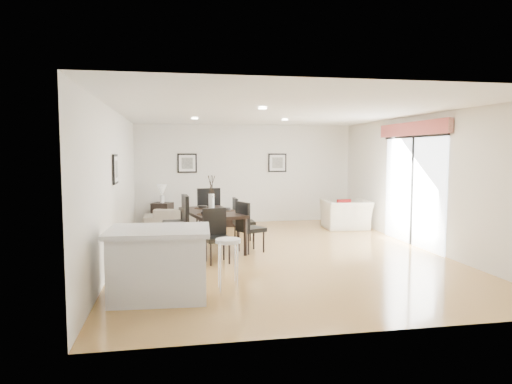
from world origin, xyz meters
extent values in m
plane|color=tan|center=(0.00, 0.00, 0.00)|extent=(8.00, 8.00, 0.00)
cube|color=white|center=(0.00, 4.00, 1.35)|extent=(6.00, 0.04, 2.70)
cube|color=white|center=(0.00, -4.00, 1.35)|extent=(6.00, 0.04, 2.70)
cube|color=white|center=(-3.00, 0.00, 1.35)|extent=(0.04, 8.00, 2.70)
cube|color=white|center=(3.00, 0.00, 1.35)|extent=(0.04, 8.00, 2.70)
cube|color=white|center=(0.00, 0.00, 2.70)|extent=(6.00, 8.00, 0.02)
imported|color=gray|center=(-1.72, 2.92, 0.29)|extent=(1.99, 0.82, 0.57)
imported|color=beige|center=(2.34, 2.40, 0.36)|extent=(1.17, 1.03, 0.73)
imported|color=#344E21|center=(5.87, 1.58, 0.37)|extent=(0.45, 0.45, 0.74)
cube|color=black|center=(-1.23, 0.62, 0.73)|extent=(1.29, 1.99, 0.06)
cylinder|color=black|center=(-1.43, -0.30, 0.35)|extent=(0.07, 0.07, 0.70)
cylinder|color=black|center=(-1.80, 1.37, 0.35)|extent=(0.07, 0.07, 0.70)
cylinder|color=black|center=(-0.65, -0.13, 0.35)|extent=(0.07, 0.07, 0.70)
cylinder|color=black|center=(-1.02, 1.55, 0.35)|extent=(0.07, 0.07, 0.70)
cube|color=black|center=(-1.96, 0.17, 0.51)|extent=(0.53, 0.53, 0.09)
cube|color=black|center=(-1.74, 0.18, 0.83)|extent=(0.09, 0.51, 0.61)
cylinder|color=black|center=(-2.17, 0.35, 0.23)|extent=(0.04, 0.04, 0.46)
cylinder|color=black|center=(-1.77, 0.38, 0.23)|extent=(0.04, 0.04, 0.46)
cylinder|color=black|center=(-2.15, -0.04, 0.23)|extent=(0.04, 0.04, 0.46)
cylinder|color=black|center=(-1.75, -0.02, 0.23)|extent=(0.04, 0.04, 0.46)
cube|color=black|center=(-1.96, 1.08, 0.47)|extent=(0.52, 0.52, 0.08)
cube|color=black|center=(-1.76, 1.10, 0.77)|extent=(0.11, 0.48, 0.57)
cylinder|color=black|center=(-2.16, 1.25, 0.22)|extent=(0.04, 0.04, 0.43)
cylinder|color=black|center=(-1.79, 1.29, 0.22)|extent=(0.04, 0.04, 0.43)
cylinder|color=black|center=(-2.13, 0.88, 0.22)|extent=(0.04, 0.04, 0.43)
cylinder|color=black|center=(-1.76, 0.92, 0.22)|extent=(0.04, 0.04, 0.43)
cube|color=black|center=(-0.49, 0.17, 0.45)|extent=(0.59, 0.59, 0.08)
cube|color=black|center=(-0.67, 0.09, 0.73)|extent=(0.23, 0.43, 0.53)
cylinder|color=black|center=(-0.26, 0.07, 0.20)|extent=(0.03, 0.03, 0.41)
cylinder|color=black|center=(-0.59, -0.06, 0.20)|extent=(0.03, 0.03, 0.41)
cylinder|color=black|center=(-0.40, 0.40, 0.20)|extent=(0.03, 0.03, 0.41)
cylinder|color=black|center=(-0.72, 0.26, 0.20)|extent=(0.03, 0.03, 0.41)
cube|color=black|center=(-0.49, 1.08, 0.44)|extent=(0.45, 0.45, 0.08)
cube|color=black|center=(-0.68, 1.08, 0.71)|extent=(0.07, 0.44, 0.52)
cylinder|color=black|center=(-0.32, 0.92, 0.20)|extent=(0.03, 0.03, 0.40)
cylinder|color=black|center=(-0.66, 0.91, 0.20)|extent=(0.03, 0.03, 0.40)
cylinder|color=black|center=(-0.33, 1.26, 0.20)|extent=(0.03, 0.03, 0.40)
cylinder|color=black|center=(-0.67, 1.25, 0.20)|extent=(0.03, 0.03, 0.40)
cube|color=black|center=(-1.23, -0.60, 0.43)|extent=(0.50, 0.50, 0.07)
cube|color=black|center=(-1.26, -0.42, 0.70)|extent=(0.43, 0.13, 0.51)
cylinder|color=black|center=(-1.36, -0.79, 0.19)|extent=(0.03, 0.03, 0.39)
cylinder|color=black|center=(-1.42, -0.46, 0.19)|extent=(0.03, 0.03, 0.39)
cylinder|color=black|center=(-1.03, -0.73, 0.19)|extent=(0.03, 0.03, 0.39)
cylinder|color=black|center=(-1.09, -0.40, 0.19)|extent=(0.03, 0.03, 0.39)
cube|color=black|center=(-1.23, 1.85, 0.52)|extent=(0.57, 0.57, 0.09)
cube|color=black|center=(-1.20, 1.62, 0.84)|extent=(0.52, 0.12, 0.62)
cylinder|color=black|center=(-1.05, 2.07, 0.24)|extent=(0.04, 0.04, 0.47)
cylinder|color=black|center=(-1.01, 1.67, 0.24)|extent=(0.04, 0.04, 0.47)
cylinder|color=black|center=(-1.45, 2.03, 0.24)|extent=(0.04, 0.04, 0.47)
cylinder|color=black|center=(-1.41, 1.63, 0.24)|extent=(0.04, 0.04, 0.47)
cylinder|color=white|center=(-1.23, 0.62, 0.94)|extent=(0.12, 0.12, 0.35)
cylinder|color=#302115|center=(-0.93, 0.62, 0.77)|extent=(0.34, 0.34, 0.01)
cylinder|color=black|center=(-0.93, 0.62, 0.80)|extent=(0.18, 0.18, 0.05)
cylinder|color=#302115|center=(-1.38, 1.10, 0.77)|extent=(0.34, 0.34, 0.01)
cylinder|color=black|center=(-1.38, 1.10, 0.80)|extent=(0.18, 0.18, 0.05)
cylinder|color=#302115|center=(-1.38, 0.15, 0.77)|extent=(0.34, 0.34, 0.01)
cylinder|color=black|center=(-1.38, 0.15, 0.80)|extent=(0.18, 0.18, 0.05)
cube|color=black|center=(-0.54, 3.44, 0.18)|extent=(1.04, 0.81, 0.36)
cube|color=black|center=(-2.27, 3.67, 0.31)|extent=(0.60, 0.60, 0.62)
cylinder|color=white|center=(-2.27, 3.67, 0.72)|extent=(0.11, 0.11, 0.20)
cone|color=silver|center=(-2.27, 3.67, 0.96)|extent=(0.25, 0.25, 0.27)
cube|color=maroon|center=(2.24, 2.30, 0.59)|extent=(0.35, 0.13, 0.35)
cube|color=silver|center=(-2.17, -2.38, 0.44)|extent=(1.29, 1.00, 0.87)
cube|color=silver|center=(-2.17, -2.38, 0.91)|extent=(1.40, 1.11, 0.06)
cylinder|color=white|center=(-1.25, -2.38, 0.74)|extent=(0.35, 0.35, 0.05)
cylinder|color=silver|center=(-1.13, -2.26, 0.37)|extent=(0.02, 0.02, 0.74)
cylinder|color=silver|center=(-1.36, -2.26, 0.37)|extent=(0.02, 0.02, 0.74)
cylinder|color=silver|center=(-1.36, -2.49, 0.37)|extent=(0.02, 0.02, 0.74)
cylinder|color=silver|center=(-1.13, -2.49, 0.37)|extent=(0.02, 0.02, 0.74)
cube|color=black|center=(-1.60, 3.97, 1.65)|extent=(0.52, 0.03, 0.52)
cube|color=white|center=(-1.60, 3.97, 1.65)|extent=(0.44, 0.04, 0.44)
cube|color=#575752|center=(-1.60, 3.97, 1.65)|extent=(0.30, 0.04, 0.30)
cube|color=black|center=(0.90, 3.97, 1.65)|extent=(0.52, 0.03, 0.52)
cube|color=white|center=(0.90, 3.97, 1.65)|extent=(0.44, 0.04, 0.44)
cube|color=#575752|center=(0.90, 3.97, 1.65)|extent=(0.30, 0.04, 0.30)
cube|color=black|center=(-2.97, -0.20, 1.65)|extent=(0.03, 0.52, 0.52)
cube|color=white|center=(-2.97, -0.20, 1.65)|extent=(0.04, 0.44, 0.44)
cube|color=#575752|center=(-2.97, -0.20, 1.65)|extent=(0.04, 0.30, 0.30)
cube|color=white|center=(2.98, 0.30, 1.12)|extent=(0.02, 2.40, 2.25)
cube|color=black|center=(2.96, 0.30, 1.12)|extent=(0.03, 0.05, 2.25)
cube|color=black|center=(2.96, 0.30, 2.27)|extent=(0.03, 2.50, 0.05)
cube|color=maroon|center=(2.92, 0.30, 2.43)|extent=(0.10, 2.70, 0.28)
plane|color=gray|center=(5.00, 0.30, 0.00)|extent=(6.00, 6.00, 0.00)
cube|color=brown|center=(6.05, 2.70, 1.00)|extent=(0.35, 0.35, 2.00)
camera|label=1|loc=(-1.97, -8.50, 1.95)|focal=32.00mm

